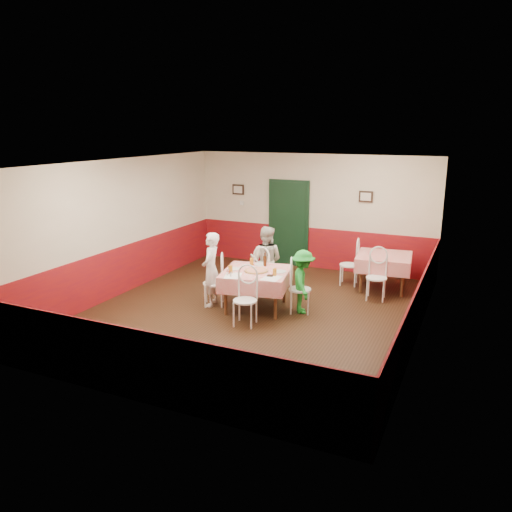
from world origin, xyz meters
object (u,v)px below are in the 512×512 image
at_px(chair_left, 214,283).
at_px(wallet, 270,276).
at_px(pizza, 256,271).
at_px(diner_right, 303,282).
at_px(diner_left, 211,269).
at_px(glass_c, 252,261).
at_px(chair_near, 245,301).
at_px(main_table, 256,290).
at_px(chair_right, 300,289).
at_px(beer_bottle, 265,260).
at_px(second_table, 383,272).
at_px(chair_second_a, 349,265).
at_px(glass_b, 275,272).
at_px(chair_second_b, 377,278).
at_px(chair_far, 265,274).
at_px(diner_far, 266,261).
at_px(glass_a, 230,269).

distance_m(chair_left, wallet, 1.26).
height_order(pizza, diner_right, diner_right).
bearing_deg(diner_right, diner_left, 76.55).
bearing_deg(glass_c, chair_near, -70.48).
relative_size(main_table, chair_right, 1.36).
bearing_deg(beer_bottle, second_table, 43.16).
bearing_deg(pizza, chair_right, 14.14).
relative_size(chair_right, diner_left, 0.62).
height_order(chair_right, diner_right, diner_right).
distance_m(chair_second_a, wallet, 2.63).
relative_size(chair_second_a, glass_b, 6.69).
xyz_separation_m(glass_c, wallet, (0.63, -0.57, -0.06)).
height_order(chair_second_a, glass_b, chair_second_a).
relative_size(chair_right, glass_b, 6.69).
bearing_deg(chair_near, chair_second_b, 43.55).
bearing_deg(chair_far, pizza, 105.49).
xyz_separation_m(diner_left, diner_far, (0.71, 1.06, -0.00)).
xyz_separation_m(glass_c, diner_right, (1.13, -0.17, -0.23)).
height_order(chair_left, chair_far, same).
bearing_deg(pizza, glass_c, 125.28).
xyz_separation_m(main_table, chair_near, (0.17, -0.83, 0.08)).
bearing_deg(second_table, chair_second_b, -90.00).
xyz_separation_m(pizza, glass_a, (-0.38, -0.32, 0.06)).
bearing_deg(glass_c, chair_left, -138.69).
bearing_deg(glass_c, beer_bottle, 7.84).
bearing_deg(chair_second_b, chair_left, -155.42).
bearing_deg(chair_far, chair_near, 104.69).
bearing_deg(glass_b, wallet, -131.54).
height_order(chair_second_b, pizza, chair_second_b).
distance_m(chair_far, diner_left, 1.27).
height_order(chair_near, pizza, chair_near).
distance_m(pizza, glass_b, 0.44).
bearing_deg(chair_far, glass_b, 125.29).
xyz_separation_m(pizza, beer_bottle, (-0.00, 0.42, 0.11)).
xyz_separation_m(chair_left, diner_far, (0.66, 1.05, 0.28)).
distance_m(glass_a, glass_c, 0.71).
relative_size(chair_left, glass_c, 6.47).
bearing_deg(chair_near, pizza, 92.30).
bearing_deg(chair_left, glass_c, 106.22).
relative_size(chair_left, diner_right, 0.74).
bearing_deg(diner_left, pizza, 86.74).
relative_size(chair_near, chair_second_b, 1.00).
xyz_separation_m(chair_second_a, glass_c, (-1.50, -1.90, 0.38)).
xyz_separation_m(chair_left, wallet, (1.21, -0.05, 0.32)).
bearing_deg(chair_second_a, glass_a, -37.68).
bearing_deg(chair_second_a, chair_left, -46.64).
relative_size(chair_second_b, glass_b, 6.69).
bearing_deg(glass_a, glass_c, 80.74).
distance_m(main_table, diner_far, 0.97).
bearing_deg(chair_left, chair_second_a, 114.02).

